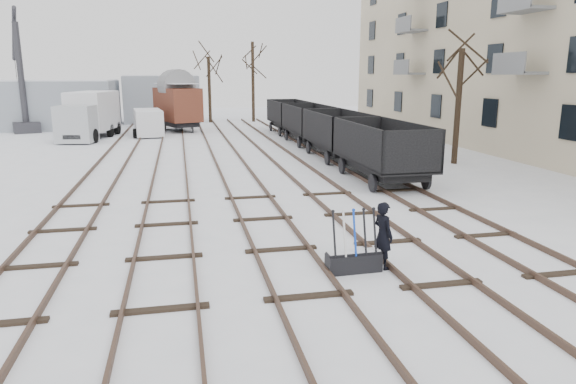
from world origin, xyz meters
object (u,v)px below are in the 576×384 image
Objects in this scene: lorry at (90,115)px; crane at (25,100)px; ground_frame at (354,260)px; box_van_wagon at (177,103)px; worker at (383,235)px; panel_van at (148,122)px; freight_wagon_a at (381,159)px.

lorry is 7.95m from crane.
box_van_wagon reaches higher than ground_frame.
box_van_wagon reaches higher than worker.
panel_van is 10.75m from crane.
box_van_wagon is 11.96m from crane.
crane reaches higher than panel_van.
worker is (0.75, 0.10, 0.53)m from ground_frame.
panel_van is at bearing -5.46° from worker.
ground_frame is 0.92m from worker.
freight_wagon_a reaches higher than panel_van.
ground_frame is at bearing -84.94° from panel_van.
worker is 30.34m from lorry.
crane reaches higher than freight_wagon_a.
crane is (-5.68, 5.51, 0.81)m from lorry.
crane reaches higher than lorry.
box_van_wagon is 0.74× the size of lorry.
worker is at bearing 5.60° from ground_frame.
freight_wagon_a is at bearing -89.48° from box_van_wagon.
worker is at bearing -83.54° from crane.
crane is at bearing 7.40° from worker.
box_van_wagon reaches higher than panel_van.
worker is at bearing -58.48° from lorry.
freight_wagon_a is at bearing -40.44° from worker.
box_van_wagon is (-8.58, 22.64, 1.27)m from freight_wagon_a.
box_van_wagon is 3.92m from panel_van.
freight_wagon_a is at bearing -69.34° from crane.
ground_frame is 37.49m from crane.
ground_frame is at bearing -103.28° from box_van_wagon.
panel_van is at bearing 25.17° from lorry.
panel_van is (3.98, 1.05, -0.69)m from lorry.
box_van_wagon reaches higher than freight_wagon_a.
panel_van is at bearing -44.44° from crane.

